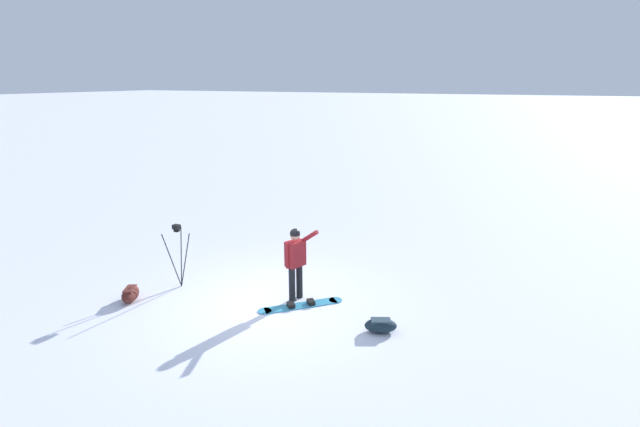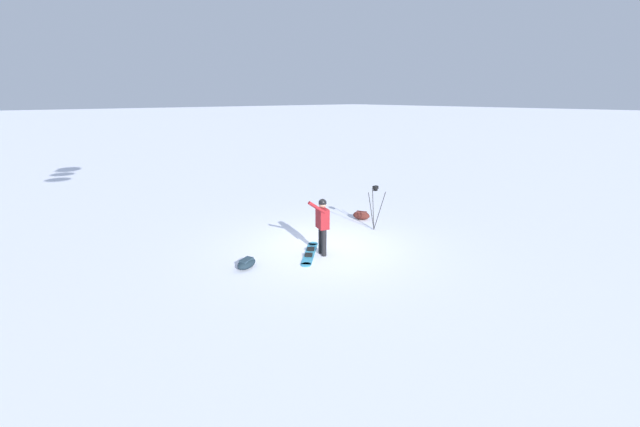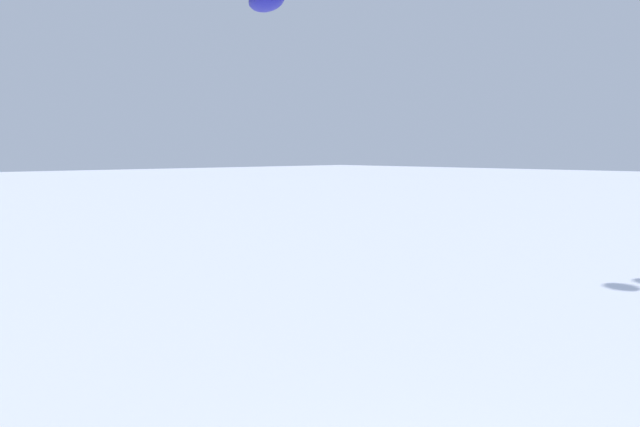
{
  "view_description": "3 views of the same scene",
  "coord_description": "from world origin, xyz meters",
  "px_view_note": "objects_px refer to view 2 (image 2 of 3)",
  "views": [
    {
      "loc": [
        7.89,
        4.9,
        4.6
      ],
      "look_at": [
        0.55,
        1.46,
        2.29
      ],
      "focal_mm": 26.6,
      "sensor_mm": 36.0,
      "label": 1
    },
    {
      "loc": [
        -8.25,
        7.16,
        4.26
      ],
      "look_at": [
        0.25,
        -0.0,
        0.96
      ],
      "focal_mm": 22.31,
      "sensor_mm": 36.0,
      "label": 2
    },
    {
      "loc": [
        -4.5,
        -2.62,
        4.63
      ],
      "look_at": [
        0.89,
        3.12,
        3.8
      ],
      "focal_mm": 32.4,
      "sensor_mm": 36.0,
      "label": 3
    }
  ],
  "objects_px": {
    "snowboarder": "(322,221)",
    "snowboard": "(310,253)",
    "gear_bag_large": "(361,215)",
    "camera_tripod": "(375,199)",
    "gear_bag_small": "(246,263)"
  },
  "relations": [
    {
      "from": "snowboard",
      "to": "gear_bag_small",
      "type": "height_order",
      "value": "gear_bag_small"
    },
    {
      "from": "gear_bag_large",
      "to": "gear_bag_small",
      "type": "height_order",
      "value": "gear_bag_large"
    },
    {
      "from": "camera_tripod",
      "to": "gear_bag_small",
      "type": "relative_size",
      "value": 2.12
    },
    {
      "from": "snowboarder",
      "to": "snowboard",
      "type": "bearing_deg",
      "value": 44.51
    },
    {
      "from": "gear_bag_large",
      "to": "camera_tripod",
      "type": "xyz_separation_m",
      "value": [
        -1.05,
        0.48,
        0.89
      ]
    },
    {
      "from": "snowboard",
      "to": "snowboarder",
      "type": "bearing_deg",
      "value": -135.49
    },
    {
      "from": "snowboarder",
      "to": "camera_tripod",
      "type": "height_order",
      "value": "snowboarder"
    },
    {
      "from": "gear_bag_large",
      "to": "gear_bag_small",
      "type": "relative_size",
      "value": 0.98
    },
    {
      "from": "gear_bag_small",
      "to": "snowboard",
      "type": "bearing_deg",
      "value": -99.14
    },
    {
      "from": "snowboarder",
      "to": "gear_bag_small",
      "type": "bearing_deg",
      "value": 75.34
    },
    {
      "from": "camera_tripod",
      "to": "gear_bag_small",
      "type": "height_order",
      "value": "camera_tripod"
    },
    {
      "from": "snowboarder",
      "to": "snowboard",
      "type": "relative_size",
      "value": 1.16
    },
    {
      "from": "snowboarder",
      "to": "snowboard",
      "type": "xyz_separation_m",
      "value": [
        0.25,
        0.25,
        -0.94
      ]
    },
    {
      "from": "snowboarder",
      "to": "snowboard",
      "type": "distance_m",
      "value": 1.01
    },
    {
      "from": "gear_bag_large",
      "to": "camera_tripod",
      "type": "relative_size",
      "value": 0.46
    }
  ]
}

